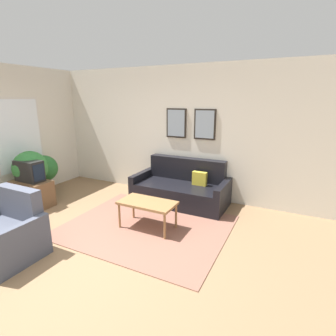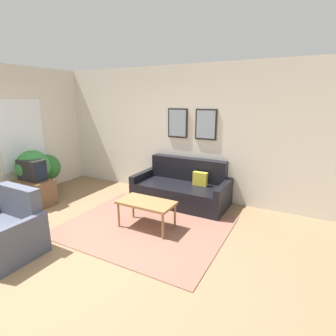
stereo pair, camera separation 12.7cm
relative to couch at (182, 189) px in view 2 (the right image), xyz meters
name	(u,v)px [view 2 (the right image)]	position (x,y,z in m)	size (l,w,h in m)	color
ground_plane	(64,254)	(-0.64, -2.41, -0.29)	(16.00, 16.00, 0.00)	#846647
area_rug	(146,226)	(-0.09, -1.23, -0.28)	(2.58, 2.11, 0.01)	brown
wall_back	(165,131)	(-0.63, 0.46, 1.06)	(8.00, 0.09, 2.70)	beige
couch	(182,189)	(0.00, 0.00, 0.00)	(1.86, 0.90, 0.86)	black
coffee_table	(146,204)	(-0.04, -1.25, 0.12)	(0.90, 0.48, 0.46)	olive
tv_stand	(35,192)	(-2.53, -1.46, -0.04)	(0.77, 0.44, 0.51)	brown
tv	(32,170)	(-2.53, -1.46, 0.42)	(0.54, 0.28, 0.40)	black
armchair	(5,234)	(-1.32, -2.77, 0.01)	(0.91, 0.76, 0.89)	#474C5B
potted_plant_tall	(33,168)	(-2.72, -1.30, 0.40)	(0.66, 0.66, 1.04)	slate
potted_plant_by_window	(47,169)	(-2.89, -0.86, 0.25)	(0.56, 0.56, 0.86)	slate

